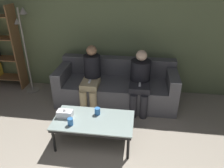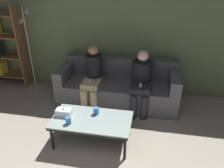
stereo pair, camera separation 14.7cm
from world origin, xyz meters
TOP-DOWN VIEW (x-y plane):
  - wall_back at (0.00, 3.51)m, footprint 12.00×0.06m
  - couch at (0.00, 2.99)m, footprint 2.22×0.88m
  - coffee_table at (-0.18, 1.74)m, footprint 1.13×0.60m
  - cup_near_left at (-0.15, 1.88)m, footprint 0.08×0.08m
  - cup_near_right at (-0.47, 1.59)m, footprint 0.08×0.08m
  - tissue_box at (-0.60, 1.76)m, footprint 0.22×0.12m
  - bookshelf at (-2.59, 3.28)m, footprint 0.82×0.32m
  - standing_lamp at (-1.81, 3.14)m, footprint 0.31×0.26m
  - seated_person_left_end at (-0.44, 2.79)m, footprint 0.31×0.63m
  - seated_person_mid_left at (0.44, 2.80)m, footprint 0.36×0.66m

SIDE VIEW (x-z plane):
  - couch at x=0.00m, z-range -0.09..0.70m
  - coffee_table at x=-0.18m, z-range 0.17..0.59m
  - tissue_box at x=-0.60m, z-range 0.40..0.54m
  - cup_near_left at x=-0.15m, z-range 0.42..0.52m
  - cup_near_right at x=-0.47m, z-range 0.42..0.52m
  - seated_person_mid_left at x=0.44m, z-range 0.05..1.14m
  - seated_person_left_end at x=-0.44m, z-range 0.04..1.17m
  - bookshelf at x=-2.59m, z-range -0.01..1.73m
  - standing_lamp at x=-1.81m, z-range 0.20..1.91m
  - wall_back at x=0.00m, z-range 0.00..2.60m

